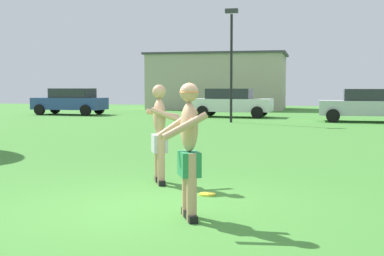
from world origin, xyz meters
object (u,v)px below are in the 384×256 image
object	(u,v)px
car_blue_mid_lot	(70,101)
lamp_post	(231,52)
frisbee	(207,194)
player_with_cap	(189,144)
player_in_gray	(160,131)
car_silver_near_post	(366,105)
car_white_far_end	(232,102)

from	to	relation	value
car_blue_mid_lot	lamp_post	bearing A→B (deg)	-24.03
car_blue_mid_lot	frisbee	bearing A→B (deg)	-59.41
player_with_cap	lamp_post	bearing A→B (deg)	96.85
player_with_cap	player_in_gray	bearing A→B (deg)	114.59
player_in_gray	car_blue_mid_lot	distance (m)	23.53
car_silver_near_post	car_blue_mid_lot	bearing A→B (deg)	170.50
player_with_cap	frisbee	distance (m)	1.79
player_in_gray	car_white_far_end	distance (m)	20.30
lamp_post	frisbee	bearing A→B (deg)	-82.71
player_in_gray	car_silver_near_post	size ratio (longest dim) A/B	0.40
player_with_cap	player_in_gray	world-z (taller)	player_with_cap
player_in_gray	frisbee	bearing A→B (deg)	-38.56
frisbee	car_silver_near_post	world-z (taller)	car_silver_near_post
player_with_cap	car_silver_near_post	distance (m)	20.41
player_in_gray	car_blue_mid_lot	world-z (taller)	player_in_gray
lamp_post	car_silver_near_post	bearing A→B (deg)	16.57
car_white_far_end	frisbee	bearing A→B (deg)	-82.57
car_silver_near_post	lamp_post	bearing A→B (deg)	-163.43
lamp_post	car_white_far_end	bearing A→B (deg)	97.99
frisbee	player_with_cap	bearing A→B (deg)	-87.95
frisbee	car_silver_near_post	bearing A→B (deg)	77.37
car_white_far_end	lamp_post	size ratio (longest dim) A/B	0.83
player_in_gray	car_white_far_end	bearing A→B (deg)	94.92
car_silver_near_post	car_white_far_end	bearing A→B (deg)	159.75
player_with_cap	lamp_post	distance (m)	18.41
car_silver_near_post	car_blue_mid_lot	size ratio (longest dim) A/B	0.99
car_white_far_end	player_with_cap	bearing A→B (deg)	-82.92
car_silver_near_post	car_blue_mid_lot	xyz separation A→B (m)	(-16.72, 2.80, 0.00)
player_in_gray	car_white_far_end	xyz separation A→B (m)	(-1.74, 20.23, -0.10)
frisbee	car_blue_mid_lot	bearing A→B (deg)	120.59
frisbee	car_white_far_end	distance (m)	21.22
player_with_cap	car_silver_near_post	world-z (taller)	player_with_cap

